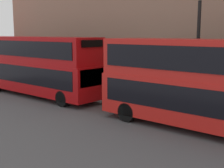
{
  "coord_description": "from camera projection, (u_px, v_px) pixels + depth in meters",
  "views": [
    {
      "loc": [
        -11.88,
        10.66,
        4.55
      ],
      "look_at": [
        0.48,
        21.28,
        1.87
      ],
      "focal_mm": 50.0,
      "sensor_mm": 36.0,
      "label": 1
    }
  ],
  "objects": [
    {
      "name": "street_lamp",
      "position": [
        198.0,
        42.0,
        16.45
      ],
      "size": [
        0.44,
        0.44,
        6.64
      ],
      "color": "black",
      "rests_on": "ground"
    },
    {
      "name": "bus_second_in_queue",
      "position": [
        201.0,
        81.0,
        14.41
      ],
      "size": [
        2.59,
        10.07,
        4.26
      ],
      "color": "red",
      "rests_on": "ground"
    },
    {
      "name": "bus_third_in_queue",
      "position": [
        38.0,
        64.0,
        22.42
      ],
      "size": [
        2.59,
        11.06,
        4.27
      ],
      "color": "#B20C0F",
      "rests_on": "ground"
    }
  ]
}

